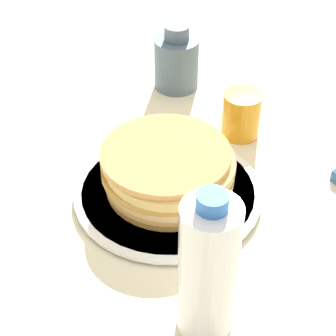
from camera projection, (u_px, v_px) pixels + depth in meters
ground_plane at (163, 205)px, 0.83m from camera, size 4.00×4.00×0.00m
plate at (168, 192)px, 0.84m from camera, size 0.28×0.28×0.01m
pancake_stack at (168, 171)px, 0.82m from camera, size 0.20×0.20×0.07m
juice_glass at (241, 115)px, 0.94m from camera, size 0.06×0.06×0.08m
cream_jug at (176, 61)px, 1.06m from camera, size 0.08×0.08×0.13m
water_bottle_near at (208, 270)px, 0.61m from camera, size 0.07×0.07×0.21m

